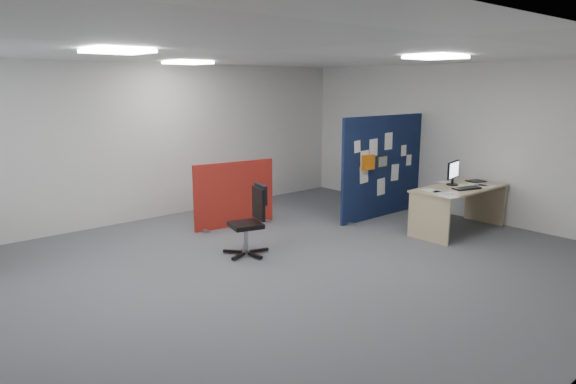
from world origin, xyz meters
TOP-DOWN VIEW (x-y plane):
  - floor at (0.00, 0.00)m, footprint 9.00×9.00m
  - ceiling at (0.00, 0.00)m, footprint 9.00×7.00m
  - wall_back at (0.00, 3.50)m, footprint 9.00×0.02m
  - wall_front at (0.00, -3.50)m, footprint 9.00×0.02m
  - wall_right at (4.50, 0.00)m, footprint 0.02×7.00m
  - ceiling_lights at (0.33, 0.67)m, footprint 4.10×4.10m
  - navy_divider at (3.46, 0.89)m, footprint 2.19×0.30m
  - main_desk at (3.58, -0.51)m, footprint 1.74×0.77m
  - monitor_main at (3.62, -0.39)m, footprint 0.44×0.19m
  - keyboard at (3.50, -0.71)m, footprint 0.48×0.30m
  - mouse at (3.83, -0.70)m, footprint 0.11×0.08m
  - paper_tray at (4.21, -0.47)m, footprint 0.33×0.29m
  - red_divider at (1.04, 2.08)m, footprint 1.45×0.30m
  - office_chair at (0.38, 0.72)m, footprint 0.64×0.62m
  - desk_papers at (3.41, -0.58)m, footprint 1.49×0.91m

SIDE VIEW (x-z plane):
  - floor at x=0.00m, z-range 0.00..0.00m
  - red_divider at x=1.04m, z-range -0.01..1.08m
  - office_chair at x=0.38m, z-range 0.07..1.03m
  - main_desk at x=3.58m, z-range 0.19..0.92m
  - desk_papers at x=3.41m, z-range 0.73..0.73m
  - paper_tray at x=4.21m, z-range 0.73..0.74m
  - keyboard at x=3.50m, z-range 0.73..0.75m
  - mouse at x=3.83m, z-range 0.73..0.76m
  - navy_divider at x=3.46m, z-range 0.00..1.80m
  - monitor_main at x=3.62m, z-range 0.75..1.15m
  - wall_back at x=0.00m, z-range 0.00..2.70m
  - wall_front at x=0.00m, z-range 0.00..2.70m
  - wall_right at x=4.50m, z-range 0.00..2.70m
  - ceiling_lights at x=0.33m, z-range 2.65..2.69m
  - ceiling at x=0.00m, z-range 2.69..2.71m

